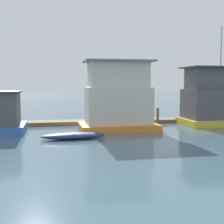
# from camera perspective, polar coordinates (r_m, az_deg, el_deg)

# --- Properties ---
(ground_plane) EXTENTS (200.00, 200.00, 0.00)m
(ground_plane) POSITION_cam_1_polar(r_m,az_deg,el_deg) (24.75, -0.45, -3.02)
(ground_plane) COLOR #426070
(dock_walkway) EXTENTS (33.80, 1.84, 0.30)m
(dock_walkway) POSITION_cam_1_polar(r_m,az_deg,el_deg) (27.84, -1.67, -1.77)
(dock_walkway) COLOR #846B4C
(dock_walkway) RESTS_ON ground_plane
(houseboat_orange) EXTENTS (5.92, 3.97, 5.30)m
(houseboat_orange) POSITION_cam_1_polar(r_m,az_deg,el_deg) (24.06, 1.11, 2.44)
(houseboat_orange) COLOR orange
(houseboat_orange) RESTS_ON ground_plane
(houseboat_yellow) EXTENTS (6.53, 3.89, 8.39)m
(houseboat_yellow) POSITION_cam_1_polar(r_m,az_deg,el_deg) (28.53, 19.08, 2.43)
(houseboat_yellow) COLOR gold
(houseboat_yellow) RESTS_ON ground_plane
(dinghy_navy) EXTENTS (4.18, 1.29, 0.42)m
(dinghy_navy) POSITION_cam_1_polar(r_m,az_deg,el_deg) (20.23, -7.08, -4.35)
(dinghy_navy) COLOR navy
(dinghy_navy) RESTS_ON ground_plane
(mooring_post_centre) EXTENTS (0.26, 0.26, 1.52)m
(mooring_post_centre) POSITION_cam_1_polar(r_m,az_deg,el_deg) (26.86, 1.29, -0.72)
(mooring_post_centre) COLOR brown
(mooring_post_centre) RESTS_ON ground_plane
(mooring_post_near_right) EXTENTS (0.23, 0.23, 1.73)m
(mooring_post_near_right) POSITION_cam_1_polar(r_m,az_deg,el_deg) (26.53, -2.34, -0.58)
(mooring_post_near_right) COLOR #846B4C
(mooring_post_near_right) RESTS_ON ground_plane
(mooring_post_far_left) EXTENTS (0.23, 0.23, 1.41)m
(mooring_post_far_left) POSITION_cam_1_polar(r_m,az_deg,el_deg) (27.83, 8.35, -0.68)
(mooring_post_far_left) COLOR brown
(mooring_post_far_left) RESTS_ON ground_plane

